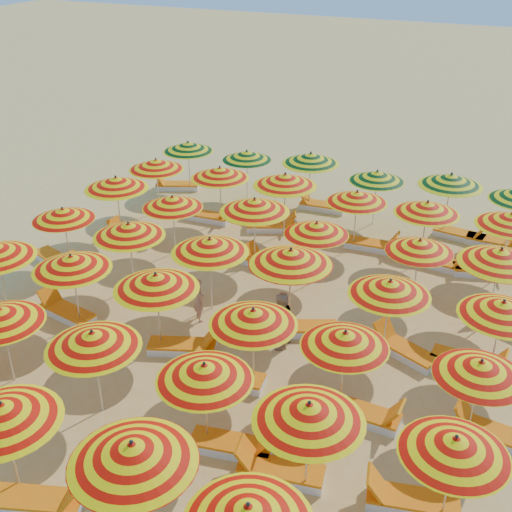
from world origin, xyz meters
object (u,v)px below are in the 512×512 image
at_px(lounger_27, 321,206).
at_px(beachgoer_a, 199,300).
at_px(umbrella_11, 455,446).
at_px(umbrella_15, 253,317).
at_px(lounger_14, 55,260).
at_px(lounger_22, 272,226).
at_px(umbrella_9, 204,372).
at_px(umbrella_20, 210,246).
at_px(lounger_26, 176,186).
at_px(umbrella_24, 116,183).
at_px(umbrella_25, 172,202).
at_px(umbrella_21, 291,257).
at_px(umbrella_17, 481,369).
at_px(umbrella_30, 156,164).
at_px(umbrella_37, 247,155).
at_px(lounger_10, 184,346).
at_px(lounger_19, 268,265).
at_px(umbrella_35, 511,219).
at_px(lounger_29, 494,242).
at_px(umbrella_36, 188,147).
at_px(umbrella_8, 93,340).
at_px(umbrella_34, 427,208).
at_px(lounger_7, 279,471).
at_px(umbrella_29, 500,256).
at_px(umbrella_31, 220,173).
at_px(umbrella_27, 316,228).
at_px(lounger_9, 67,312).
at_px(lounger_25, 483,270).
at_px(umbrella_33, 357,197).
at_px(umbrella_38, 311,158).
at_px(lounger_15, 303,329).
at_px(lounger_12, 363,414).
at_px(lounger_21, 209,217).
at_px(lounger_16, 404,350).
at_px(lounger_13, 493,434).
at_px(umbrella_28, 420,246).
at_px(umbrella_16, 345,339).
at_px(umbrella_19, 129,230).
at_px(umbrella_23, 503,309).
at_px(lounger_23, 372,245).
at_px(umbrella_26, 255,205).
at_px(lounger_28, 460,235).
at_px(lounger_2, 40,501).
at_px(umbrella_13, 71,263).
at_px(umbrella_22, 390,288).
at_px(umbrella_7, 1,316).
at_px(lounger_8, 410,501).
at_px(beachgoer_b, 281,321).
at_px(lounger_17, 469,363).
at_px(umbrella_14, 156,282).
at_px(lounger_18, 132,237).

relative_size(lounger_27, beachgoer_a, 1.39).
distance_m(umbrella_11, umbrella_15, 5.18).
xyz_separation_m(lounger_14, lounger_22, (5.27, 5.20, 0.00)).
relative_size(umbrella_9, beachgoer_a, 1.90).
height_order(umbrella_20, lounger_26, umbrella_20).
bearing_deg(umbrella_24, umbrella_25, -6.38).
relative_size(umbrella_21, umbrella_25, 0.94).
bearing_deg(umbrella_17, umbrella_30, 149.45).
relative_size(umbrella_25, umbrella_37, 1.10).
distance_m(lounger_10, lounger_19, 4.86).
xyz_separation_m(umbrella_35, lounger_29, (-0.43, 2.08, -1.77)).
height_order(umbrella_17, umbrella_36, umbrella_36).
height_order(umbrella_8, umbrella_34, umbrella_8).
xyz_separation_m(umbrella_11, lounger_7, (-3.10, -0.31, -1.66)).
xyz_separation_m(umbrella_29, umbrella_31, (-9.61, 2.73, -0.13)).
relative_size(umbrella_27, lounger_9, 1.33).
distance_m(umbrella_36, lounger_25, 12.03).
relative_size(umbrella_15, umbrella_33, 1.14).
relative_size(umbrella_38, lounger_15, 1.23).
bearing_deg(lounger_12, umbrella_38, 118.18).
xyz_separation_m(umbrella_35, lounger_21, (-10.12, -0.13, -1.77)).
height_order(lounger_14, lounger_16, same).
distance_m(lounger_13, lounger_29, 9.55).
bearing_deg(umbrella_28, umbrella_35, 50.14).
relative_size(umbrella_16, umbrella_19, 0.85).
height_order(umbrella_23, lounger_23, umbrella_23).
xyz_separation_m(umbrella_15, umbrella_26, (-2.49, 5.41, 0.14)).
bearing_deg(lounger_28, lounger_16, -83.19).
relative_size(umbrella_25, lounger_21, 1.41).
relative_size(umbrella_8, lounger_2, 1.34).
xyz_separation_m(umbrella_36, umbrella_37, (2.45, 0.21, -0.08)).
distance_m(umbrella_13, umbrella_16, 7.40).
distance_m(umbrella_9, umbrella_22, 5.31).
distance_m(umbrella_17, umbrella_37, 13.97).
bearing_deg(umbrella_37, lounger_19, -58.03).
xyz_separation_m(umbrella_7, lounger_16, (8.18, 4.89, -1.67)).
distance_m(lounger_8, lounger_22, 12.27).
height_order(umbrella_17, beachgoer_b, umbrella_17).
bearing_deg(lounger_8, lounger_17, -106.83).
bearing_deg(umbrella_14, lounger_23, 66.53).
bearing_deg(umbrella_24, lounger_18, -13.20).
distance_m(umbrella_14, lounger_21, 8.13).
xyz_separation_m(umbrella_7, umbrella_36, (-2.28, 12.27, 0.02)).
relative_size(umbrella_28, umbrella_31, 0.97).
bearing_deg(lounger_22, umbrella_38, 54.71).
distance_m(umbrella_37, beachgoer_a, 8.79).
relative_size(umbrella_17, lounger_22, 1.28).
relative_size(lounger_27, lounger_28, 0.98).
bearing_deg(umbrella_35, lounger_19, -158.91).
xyz_separation_m(umbrella_34, lounger_19, (-4.25, -2.48, -1.74)).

